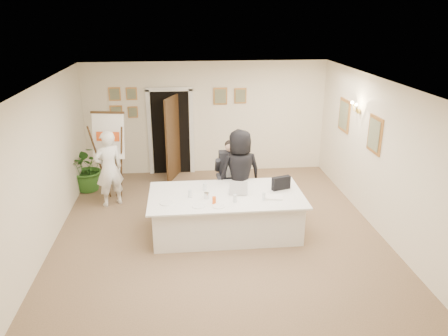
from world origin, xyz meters
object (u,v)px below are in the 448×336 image
(potted_palm, at_px, (88,167))
(laptop, at_px, (238,186))
(laptop_bag, at_px, (281,183))
(steel_jug, at_px, (207,196))
(conference_table, at_px, (226,213))
(flip_chart, at_px, (112,160))
(paper_stack, at_px, (273,197))
(standing_man, at_px, (109,169))
(oj_glass, at_px, (214,200))
(seated_man, at_px, (230,174))
(standing_woman, at_px, (240,173))

(potted_palm, bearing_deg, laptop, -36.38)
(potted_palm, bearing_deg, laptop_bag, -29.42)
(steel_jug, bearing_deg, conference_table, 21.60)
(conference_table, distance_m, flip_chart, 2.97)
(laptop_bag, height_order, paper_stack, laptop_bag)
(flip_chart, relative_size, standing_man, 1.18)
(flip_chart, distance_m, standing_man, 0.35)
(laptop_bag, bearing_deg, paper_stack, -138.29)
(conference_table, bearing_deg, oj_glass, -123.26)
(seated_man, bearing_deg, standing_woman, -74.79)
(conference_table, bearing_deg, potted_palm, 140.84)
(laptop, relative_size, laptop_bag, 0.98)
(laptop_bag, distance_m, paper_stack, 0.46)
(conference_table, height_order, paper_stack, paper_stack)
(conference_table, relative_size, laptop_bag, 7.82)
(potted_palm, bearing_deg, steel_jug, -44.64)
(potted_palm, relative_size, laptop, 3.12)
(standing_man, xyz_separation_m, steel_jug, (1.95, -1.63, 0.01))
(oj_glass, bearing_deg, potted_palm, 134.10)
(oj_glass, xyz_separation_m, steel_jug, (-0.12, 0.24, -0.01))
(conference_table, relative_size, laptop, 7.98)
(potted_palm, xyz_separation_m, oj_glass, (2.69, -2.78, 0.29))
(flip_chart, xyz_separation_m, steel_jug, (1.92, -1.97, -0.06))
(standing_woman, height_order, laptop_bag, standing_woman)
(flip_chart, relative_size, standing_woman, 1.09)
(oj_glass, bearing_deg, standing_man, 137.87)
(conference_table, xyz_separation_m, standing_man, (-2.31, 1.49, 0.43))
(flip_chart, bearing_deg, laptop_bag, -26.76)
(conference_table, bearing_deg, seated_man, 79.73)
(standing_man, xyz_separation_m, standing_woman, (2.67, -0.70, 0.07))
(standing_man, height_order, laptop, standing_man)
(laptop, height_order, paper_stack, laptop)
(laptop, bearing_deg, flip_chart, 151.28)
(seated_man, distance_m, steel_jug, 1.44)
(conference_table, relative_size, potted_palm, 2.55)
(laptop, xyz_separation_m, laptop_bag, (0.83, 0.08, -0.01))
(laptop, bearing_deg, seated_man, 96.74)
(seated_man, relative_size, steel_jug, 13.33)
(laptop_bag, distance_m, steel_jug, 1.45)
(flip_chart, xyz_separation_m, standing_woman, (2.65, -1.04, -0.01))
(conference_table, relative_size, standing_man, 1.71)
(conference_table, bearing_deg, laptop, 16.75)
(laptop_bag, bearing_deg, flip_chart, 135.30)
(standing_woman, distance_m, laptop, 0.73)
(flip_chart, height_order, oj_glass, flip_chart)
(conference_table, distance_m, laptop, 0.57)
(flip_chart, bearing_deg, standing_man, -94.27)
(flip_chart, relative_size, paper_stack, 5.87)
(flip_chart, bearing_deg, potted_palm, 138.97)
(laptop, distance_m, paper_stack, 0.69)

